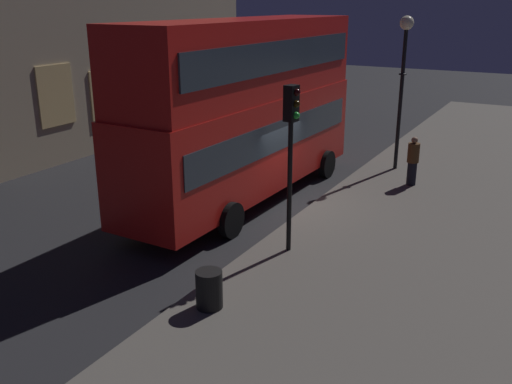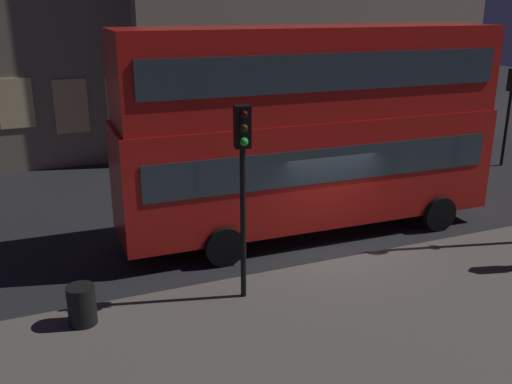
{
  "view_description": "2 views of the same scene",
  "coord_description": "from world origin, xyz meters",
  "px_view_note": "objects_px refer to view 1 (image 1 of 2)",
  "views": [
    {
      "loc": [
        -15.06,
        -7.5,
        6.14
      ],
      "look_at": [
        -2.36,
        -0.42,
        1.22
      ],
      "focal_mm": 39.76,
      "sensor_mm": 36.0,
      "label": 1
    },
    {
      "loc": [
        -7.1,
        -12.12,
        6.17
      ],
      "look_at": [
        -2.16,
        -0.16,
        1.88
      ],
      "focal_mm": 39.94,
      "sensor_mm": 36.0,
      "label": 2
    }
  ],
  "objects_px": {
    "traffic_light_far_side": "(295,73)",
    "litter_bin": "(209,289)",
    "street_lamp": "(404,60)",
    "traffic_light_near_kerb": "(291,135)",
    "pedestrian": "(413,161)",
    "double_decker_bus": "(246,104)"
  },
  "relations": [
    {
      "from": "double_decker_bus",
      "to": "street_lamp",
      "type": "height_order",
      "value": "street_lamp"
    },
    {
      "from": "double_decker_bus",
      "to": "traffic_light_far_side",
      "type": "height_order",
      "value": "double_decker_bus"
    },
    {
      "from": "pedestrian",
      "to": "double_decker_bus",
      "type": "bearing_deg",
      "value": 61.21
    },
    {
      "from": "street_lamp",
      "to": "litter_bin",
      "type": "relative_size",
      "value": 6.81
    },
    {
      "from": "traffic_light_far_side",
      "to": "pedestrian",
      "type": "xyz_separation_m",
      "value": [
        -6.66,
        -7.63,
        -1.78
      ]
    },
    {
      "from": "street_lamp",
      "to": "pedestrian",
      "type": "xyz_separation_m",
      "value": [
        -1.73,
        -1.05,
        -3.17
      ]
    },
    {
      "from": "litter_bin",
      "to": "double_decker_bus",
      "type": "bearing_deg",
      "value": 23.77
    },
    {
      "from": "traffic_light_near_kerb",
      "to": "street_lamp",
      "type": "xyz_separation_m",
      "value": [
        8.62,
        -0.26,
        1.03
      ]
    },
    {
      "from": "traffic_light_near_kerb",
      "to": "pedestrian",
      "type": "distance_m",
      "value": 7.34
    },
    {
      "from": "litter_bin",
      "to": "pedestrian",
      "type": "bearing_deg",
      "value": -8.3
    },
    {
      "from": "street_lamp",
      "to": "traffic_light_far_side",
      "type": "bearing_deg",
      "value": 53.16
    },
    {
      "from": "pedestrian",
      "to": "litter_bin",
      "type": "relative_size",
      "value": 2.07
    },
    {
      "from": "traffic_light_near_kerb",
      "to": "double_decker_bus",
      "type": "bearing_deg",
      "value": 53.35
    },
    {
      "from": "litter_bin",
      "to": "street_lamp",
      "type": "bearing_deg",
      "value": -2.15
    },
    {
      "from": "traffic_light_near_kerb",
      "to": "litter_bin",
      "type": "bearing_deg",
      "value": -174.18
    },
    {
      "from": "double_decker_bus",
      "to": "traffic_light_near_kerb",
      "type": "bearing_deg",
      "value": -134.33
    },
    {
      "from": "traffic_light_near_kerb",
      "to": "litter_bin",
      "type": "height_order",
      "value": "traffic_light_near_kerb"
    },
    {
      "from": "double_decker_bus",
      "to": "pedestrian",
      "type": "bearing_deg",
      "value": -47.62
    },
    {
      "from": "double_decker_bus",
      "to": "traffic_light_far_side",
      "type": "xyz_separation_m",
      "value": [
        10.44,
        3.28,
        -0.37
      ]
    },
    {
      "from": "traffic_light_far_side",
      "to": "pedestrian",
      "type": "height_order",
      "value": "traffic_light_far_side"
    },
    {
      "from": "street_lamp",
      "to": "litter_bin",
      "type": "bearing_deg",
      "value": 177.85
    },
    {
      "from": "traffic_light_far_side",
      "to": "litter_bin",
      "type": "xyz_separation_m",
      "value": [
        -16.91,
        -6.13,
        -2.23
      ]
    }
  ]
}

